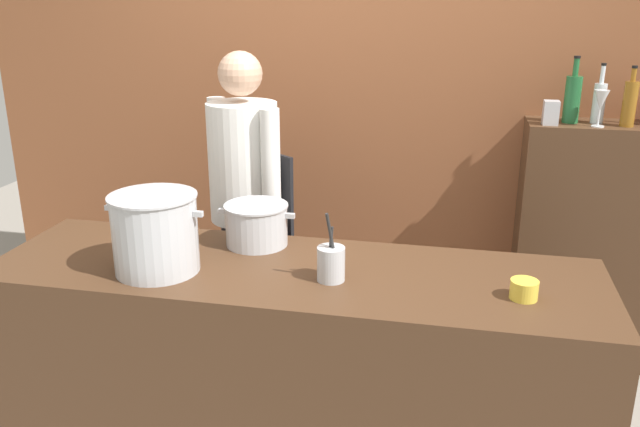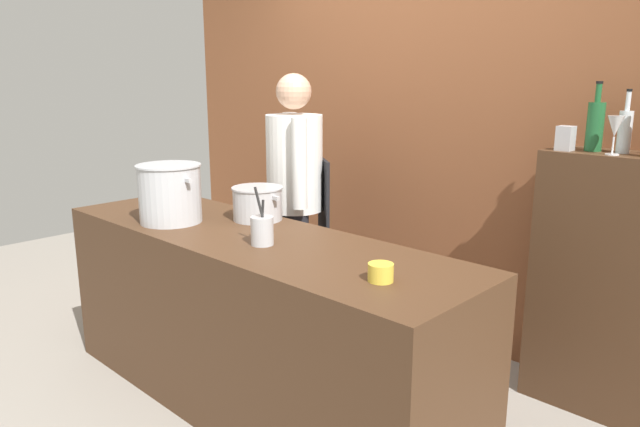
{
  "view_description": "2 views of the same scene",
  "coord_description": "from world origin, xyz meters",
  "px_view_note": "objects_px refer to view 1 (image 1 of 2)",
  "views": [
    {
      "loc": [
        0.6,
        -2.28,
        1.92
      ],
      "look_at": [
        0.05,
        0.3,
        1.03
      ],
      "focal_mm": 37.04,
      "sensor_mm": 36.0,
      "label": 1
    },
    {
      "loc": [
        2.14,
        -1.75,
        1.66
      ],
      "look_at": [
        0.14,
        0.34,
        0.97
      ],
      "focal_mm": 33.14,
      "sensor_mm": 36.0,
      "label": 2
    }
  ],
  "objects_px": {
    "utensil_crock": "(331,263)",
    "butter_jar": "(524,290)",
    "wine_glass_short": "(601,101)",
    "spice_tin_silver": "(551,113)",
    "wine_bottle_green": "(572,98)",
    "wine_bottle_clear": "(599,102)",
    "stockpot_small": "(257,224)",
    "wine_bottle_amber": "(630,103)",
    "stockpot_large": "(155,233)",
    "chef": "(245,194)"
  },
  "relations": [
    {
      "from": "wine_bottle_clear",
      "to": "spice_tin_silver",
      "type": "relative_size",
      "value": 2.5
    },
    {
      "from": "stockpot_small",
      "to": "wine_bottle_clear",
      "type": "distance_m",
      "value": 1.81
    },
    {
      "from": "utensil_crock",
      "to": "wine_bottle_amber",
      "type": "relative_size",
      "value": 0.93
    },
    {
      "from": "wine_bottle_amber",
      "to": "utensil_crock",
      "type": "bearing_deg",
      "value": -135.26
    },
    {
      "from": "butter_jar",
      "to": "spice_tin_silver",
      "type": "xyz_separation_m",
      "value": [
        0.17,
        1.19,
        0.42
      ]
    },
    {
      "from": "stockpot_large",
      "to": "wine_glass_short",
      "type": "xyz_separation_m",
      "value": [
        1.75,
        1.22,
        0.37
      ]
    },
    {
      "from": "wine_bottle_clear",
      "to": "wine_glass_short",
      "type": "distance_m",
      "value": 0.11
    },
    {
      "from": "stockpot_large",
      "to": "wine_glass_short",
      "type": "relative_size",
      "value": 2.21
    },
    {
      "from": "butter_jar",
      "to": "wine_bottle_green",
      "type": "height_order",
      "value": "wine_bottle_green"
    },
    {
      "from": "stockpot_small",
      "to": "wine_bottle_amber",
      "type": "bearing_deg",
      "value": 29.77
    },
    {
      "from": "butter_jar",
      "to": "wine_bottle_clear",
      "type": "xyz_separation_m",
      "value": [
        0.41,
        1.28,
        0.47
      ]
    },
    {
      "from": "wine_bottle_green",
      "to": "wine_glass_short",
      "type": "height_order",
      "value": "wine_bottle_green"
    },
    {
      "from": "spice_tin_silver",
      "to": "chef",
      "type": "bearing_deg",
      "value": -164.34
    },
    {
      "from": "chef",
      "to": "spice_tin_silver",
      "type": "height_order",
      "value": "chef"
    },
    {
      "from": "wine_bottle_amber",
      "to": "spice_tin_silver",
      "type": "height_order",
      "value": "wine_bottle_amber"
    },
    {
      "from": "chef",
      "to": "wine_bottle_amber",
      "type": "xyz_separation_m",
      "value": [
        1.81,
        0.44,
        0.45
      ]
    },
    {
      "from": "stockpot_small",
      "to": "wine_bottle_amber",
      "type": "xyz_separation_m",
      "value": [
        1.6,
        0.91,
        0.42
      ]
    },
    {
      "from": "wine_bottle_green",
      "to": "wine_bottle_amber",
      "type": "bearing_deg",
      "value": -10.53
    },
    {
      "from": "stockpot_large",
      "to": "utensil_crock",
      "type": "bearing_deg",
      "value": 4.37
    },
    {
      "from": "chef",
      "to": "wine_bottle_clear",
      "type": "xyz_separation_m",
      "value": [
        1.68,
        0.5,
        0.44
      ]
    },
    {
      "from": "chef",
      "to": "spice_tin_silver",
      "type": "bearing_deg",
      "value": -127.86
    },
    {
      "from": "chef",
      "to": "wine_bottle_green",
      "type": "relative_size",
      "value": 5.08
    },
    {
      "from": "stockpot_small",
      "to": "wine_glass_short",
      "type": "relative_size",
      "value": 1.87
    },
    {
      "from": "wine_bottle_amber",
      "to": "stockpot_small",
      "type": "bearing_deg",
      "value": -150.23
    },
    {
      "from": "utensil_crock",
      "to": "wine_bottle_clear",
      "type": "bearing_deg",
      "value": 49.33
    },
    {
      "from": "butter_jar",
      "to": "wine_bottle_amber",
      "type": "xyz_separation_m",
      "value": [
        0.53,
        1.22,
        0.48
      ]
    },
    {
      "from": "chef",
      "to": "wine_bottle_green",
      "type": "distance_m",
      "value": 1.69
    },
    {
      "from": "wine_bottle_amber",
      "to": "wine_glass_short",
      "type": "distance_m",
      "value": 0.14
    },
    {
      "from": "utensil_crock",
      "to": "spice_tin_silver",
      "type": "height_order",
      "value": "spice_tin_silver"
    },
    {
      "from": "wine_bottle_clear",
      "to": "spice_tin_silver",
      "type": "bearing_deg",
      "value": -158.17
    },
    {
      "from": "butter_jar",
      "to": "wine_bottle_green",
      "type": "distance_m",
      "value": 1.39
    },
    {
      "from": "chef",
      "to": "spice_tin_silver",
      "type": "relative_size",
      "value": 14.16
    },
    {
      "from": "chef",
      "to": "stockpot_small",
      "type": "xyz_separation_m",
      "value": [
        0.21,
        -0.48,
        0.02
      ]
    },
    {
      "from": "wine_bottle_amber",
      "to": "spice_tin_silver",
      "type": "relative_size",
      "value": 2.47
    },
    {
      "from": "wine_bottle_amber",
      "to": "wine_bottle_clear",
      "type": "height_order",
      "value": "wine_bottle_clear"
    },
    {
      "from": "wine_bottle_green",
      "to": "wine_bottle_clear",
      "type": "bearing_deg",
      "value": 7.08
    },
    {
      "from": "wine_bottle_amber",
      "to": "wine_glass_short",
      "type": "height_order",
      "value": "wine_bottle_amber"
    },
    {
      "from": "stockpot_large",
      "to": "wine_bottle_clear",
      "type": "relative_size",
      "value": 1.34
    },
    {
      "from": "stockpot_small",
      "to": "spice_tin_silver",
      "type": "relative_size",
      "value": 2.83
    },
    {
      "from": "chef",
      "to": "wine_bottle_clear",
      "type": "relative_size",
      "value": 5.67
    },
    {
      "from": "stockpot_large",
      "to": "spice_tin_silver",
      "type": "height_order",
      "value": "spice_tin_silver"
    },
    {
      "from": "stockpot_small",
      "to": "wine_bottle_green",
      "type": "xyz_separation_m",
      "value": [
        1.34,
        0.96,
        0.43
      ]
    },
    {
      "from": "wine_glass_short",
      "to": "spice_tin_silver",
      "type": "xyz_separation_m",
      "value": [
        -0.22,
        0.01,
        -0.06
      ]
    },
    {
      "from": "stockpot_small",
      "to": "wine_glass_short",
      "type": "height_order",
      "value": "wine_glass_short"
    },
    {
      "from": "chef",
      "to": "spice_tin_silver",
      "type": "distance_m",
      "value": 1.55
    },
    {
      "from": "wine_bottle_green",
      "to": "wine_bottle_clear",
      "type": "xyz_separation_m",
      "value": [
        0.13,
        0.02,
        -0.02
      ]
    },
    {
      "from": "butter_jar",
      "to": "wine_bottle_amber",
      "type": "bearing_deg",
      "value": 66.43
    },
    {
      "from": "utensil_crock",
      "to": "butter_jar",
      "type": "height_order",
      "value": "utensil_crock"
    },
    {
      "from": "spice_tin_silver",
      "to": "stockpot_large",
      "type": "bearing_deg",
      "value": -141.16
    },
    {
      "from": "chef",
      "to": "wine_bottle_green",
      "type": "bearing_deg",
      "value": -126.23
    }
  ]
}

